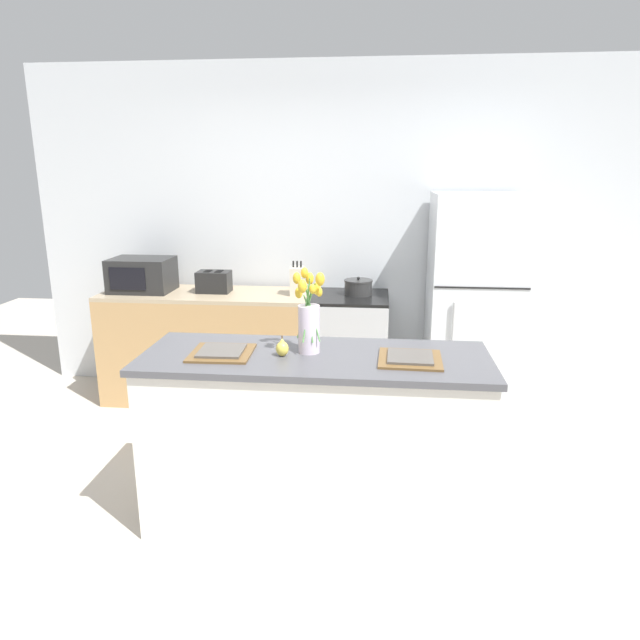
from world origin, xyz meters
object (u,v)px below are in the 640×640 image
object	(u,v)px
pear_figurine	(282,348)
toaster	(214,282)
plate_setting_left	(222,352)
microwave	(142,275)
knife_block	(297,281)
flower_vase	(309,319)
plate_setting_right	(410,358)
cooking_pot	(358,287)
stove_range	(349,350)
refrigerator	(473,305)

from	to	relation	value
pear_figurine	toaster	distance (m)	1.85
plate_setting_left	microwave	world-z (taller)	microwave
knife_block	flower_vase	bearing A→B (deg)	-79.70
plate_setting_right	toaster	xyz separation A→B (m)	(-1.48, 1.65, 0.04)
microwave	pear_figurine	bearing A→B (deg)	-48.92
pear_figurine	toaster	bearing A→B (deg)	116.78
flower_vase	microwave	size ratio (longest dim) A/B	0.92
plate_setting_left	microwave	size ratio (longest dim) A/B	0.67
cooking_pot	microwave	size ratio (longest dim) A/B	0.47
knife_block	toaster	bearing A→B (deg)	177.12
flower_vase	plate_setting_left	bearing A→B (deg)	-170.34
pear_figurine	plate_setting_right	bearing A→B (deg)	-0.33
stove_range	flower_vase	world-z (taller)	flower_vase
flower_vase	plate_setting_right	xyz separation A→B (m)	(0.52, -0.08, -0.17)
refrigerator	microwave	bearing A→B (deg)	-179.97
stove_range	pear_figurine	size ratio (longest dim) A/B	8.38
pear_figurine	toaster	size ratio (longest dim) A/B	0.39
refrigerator	stove_range	bearing A→B (deg)	-179.96
plate_setting_left	plate_setting_right	distance (m)	0.97
toaster	pear_figurine	bearing A→B (deg)	-63.22
cooking_pot	microwave	xyz separation A→B (m)	(-1.75, -0.04, 0.07)
refrigerator	cooking_pot	size ratio (longest dim) A/B	7.58
refrigerator	toaster	distance (m)	2.05
pear_figurine	cooking_pot	size ratio (longest dim) A/B	0.48
pear_figurine	microwave	world-z (taller)	microwave
flower_vase	pear_figurine	distance (m)	0.20
flower_vase	plate_setting_right	bearing A→B (deg)	-8.35
plate_setting_left	microwave	bearing A→B (deg)	124.02
flower_vase	stove_range	bearing A→B (deg)	85.02
refrigerator	cooking_pot	xyz separation A→B (m)	(-0.89, 0.04, 0.12)
pear_figurine	plate_setting_left	xyz separation A→B (m)	(-0.32, -0.00, -0.03)
flower_vase	cooking_pot	distance (m)	1.62
plate_setting_right	microwave	bearing A→B (deg)	141.72
flower_vase	toaster	bearing A→B (deg)	121.38
plate_setting_left	toaster	distance (m)	1.73
stove_range	knife_block	bearing A→B (deg)	-177.94
plate_setting_left	flower_vase	bearing A→B (deg)	9.66
stove_range	plate_setting_right	size ratio (longest dim) A/B	2.80
stove_range	cooking_pot	bearing A→B (deg)	33.85
plate_setting_right	microwave	xyz separation A→B (m)	(-2.07, 1.63, 0.09)
pear_figurine	refrigerator	bearing A→B (deg)	53.31
plate_setting_right	plate_setting_left	bearing A→B (deg)	180.00
plate_setting_right	toaster	bearing A→B (deg)	131.86
microwave	flower_vase	bearing A→B (deg)	-45.13
stove_range	toaster	bearing A→B (deg)	178.99
stove_range	knife_block	xyz separation A→B (m)	(-0.42, -0.01, 0.56)
stove_range	plate_setting_right	distance (m)	1.75
toaster	knife_block	xyz separation A→B (m)	(0.68, -0.03, 0.03)
stove_range	microwave	world-z (taller)	microwave
stove_range	refrigerator	bearing A→B (deg)	0.04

